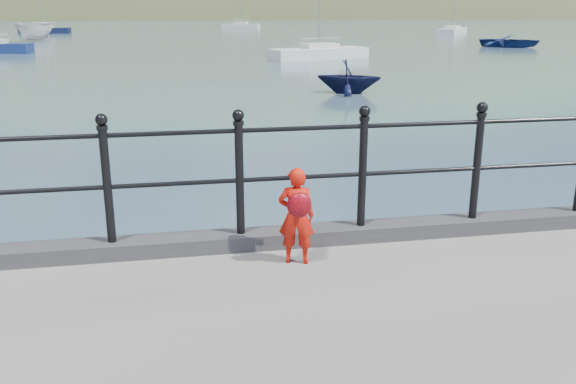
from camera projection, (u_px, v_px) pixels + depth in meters
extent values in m
plane|color=#2D4251|center=(298.00, 326.00, 6.45)|extent=(600.00, 600.00, 0.00)
cube|color=#28282B|center=(302.00, 236.00, 5.99)|extent=(60.00, 0.30, 0.15)
cylinder|color=black|center=(302.00, 177.00, 5.82)|extent=(18.00, 0.04, 0.04)
cylinder|color=black|center=(303.00, 128.00, 5.68)|extent=(18.00, 0.04, 0.04)
cylinder|color=black|center=(107.00, 187.00, 5.50)|extent=(0.08, 0.08, 1.05)
sphere|color=black|center=(101.00, 120.00, 5.32)|extent=(0.11, 0.11, 0.11)
cylinder|color=black|center=(240.00, 180.00, 5.71)|extent=(0.08, 0.08, 1.05)
sphere|color=black|center=(238.00, 115.00, 5.53)|extent=(0.11, 0.11, 0.11)
cylinder|color=black|center=(362.00, 174.00, 5.92)|extent=(0.08, 0.08, 1.05)
sphere|color=black|center=(365.00, 111.00, 5.75)|extent=(0.11, 0.11, 0.11)
cylinder|color=black|center=(477.00, 168.00, 6.14)|extent=(0.08, 0.08, 1.05)
sphere|color=black|center=(482.00, 108.00, 5.96)|extent=(0.11, 0.11, 0.11)
ellipsoid|color=#333A21|center=(237.00, 67.00, 197.76)|extent=(400.00, 100.00, 88.00)
ellipsoid|color=#387026|center=(314.00, 80.00, 264.76)|extent=(600.00, 180.00, 156.00)
cube|color=silver|center=(44.00, 8.00, 169.42)|extent=(9.00, 6.00, 6.00)
cube|color=silver|center=(129.00, 8.00, 173.53)|extent=(9.00, 6.00, 6.00)
cube|color=silver|center=(234.00, 8.00, 178.88)|extent=(9.00, 6.00, 6.00)
cube|color=silver|center=(323.00, 8.00, 183.71)|extent=(9.00, 6.00, 6.00)
imported|color=red|center=(296.00, 216.00, 5.44)|extent=(0.37, 0.29, 0.89)
ellipsoid|color=red|center=(299.00, 205.00, 5.27)|extent=(0.22, 0.11, 0.23)
imported|color=#122151|center=(510.00, 41.00, 50.64)|extent=(5.85, 5.73, 0.99)
imported|color=beige|center=(35.00, 31.00, 59.08)|extent=(3.87, 5.17, 1.88)
imported|color=black|center=(349.00, 76.00, 23.58)|extent=(3.13, 2.96, 1.29)
cube|color=black|center=(45.00, 32.00, 76.55)|extent=(6.18, 2.37, 0.90)
cube|color=beige|center=(45.00, 27.00, 76.41)|extent=(2.22, 1.48, 0.50)
cylinder|color=#A5A5A8|center=(44.00, 23.00, 76.25)|extent=(2.71, 0.29, 0.06)
cube|color=silver|center=(319.00, 55.00, 39.15)|extent=(6.89, 3.95, 0.90)
cube|color=beige|center=(319.00, 47.00, 39.00)|extent=(2.63, 1.99, 0.50)
cylinder|color=#A5A5A8|center=(319.00, 38.00, 38.84)|extent=(2.85, 1.05, 0.06)
cube|color=silver|center=(241.00, 27.00, 93.51)|extent=(5.91, 3.77, 0.90)
cube|color=beige|center=(241.00, 24.00, 93.36)|extent=(2.30, 1.87, 0.50)
cylinder|color=#A5A5A8|center=(241.00, 20.00, 93.20)|extent=(2.38, 1.04, 0.06)
cube|color=silver|center=(452.00, 32.00, 75.28)|extent=(6.39, 7.52, 0.90)
cube|color=beige|center=(452.00, 28.00, 75.13)|extent=(2.83, 3.08, 0.50)
cylinder|color=#A5A5A8|center=(453.00, 23.00, 74.97)|extent=(2.16, 2.84, 0.06)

